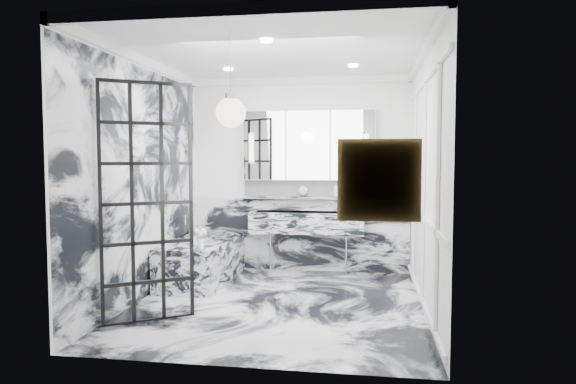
% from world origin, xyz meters
% --- Properties ---
extents(floor, '(3.60, 3.60, 0.00)m').
position_xyz_m(floor, '(0.00, 0.00, 0.00)').
color(floor, silver).
rests_on(floor, ground).
extents(ceiling, '(3.60, 3.60, 0.00)m').
position_xyz_m(ceiling, '(0.00, 0.00, 2.80)').
color(ceiling, white).
rests_on(ceiling, wall_back).
extents(wall_back, '(3.60, 0.00, 3.60)m').
position_xyz_m(wall_back, '(0.00, 1.80, 1.40)').
color(wall_back, white).
rests_on(wall_back, floor).
extents(wall_front, '(3.60, 0.00, 3.60)m').
position_xyz_m(wall_front, '(0.00, -1.80, 1.40)').
color(wall_front, white).
rests_on(wall_front, floor).
extents(wall_left, '(0.00, 3.60, 3.60)m').
position_xyz_m(wall_left, '(-1.60, 0.00, 1.40)').
color(wall_left, white).
rests_on(wall_left, floor).
extents(wall_right, '(0.00, 3.60, 3.60)m').
position_xyz_m(wall_right, '(1.60, 0.00, 1.40)').
color(wall_right, white).
rests_on(wall_right, floor).
extents(marble_clad_back, '(3.18, 0.05, 1.05)m').
position_xyz_m(marble_clad_back, '(0.00, 1.78, 0.53)').
color(marble_clad_back, silver).
rests_on(marble_clad_back, floor).
extents(marble_clad_left, '(0.02, 3.56, 2.68)m').
position_xyz_m(marble_clad_left, '(-1.59, 0.00, 1.34)').
color(marble_clad_left, silver).
rests_on(marble_clad_left, floor).
extents(panel_molding, '(0.03, 3.40, 2.30)m').
position_xyz_m(panel_molding, '(1.58, 0.00, 1.30)').
color(panel_molding, white).
rests_on(panel_molding, floor).
extents(soap_bottle_a, '(0.09, 0.09, 0.20)m').
position_xyz_m(soap_bottle_a, '(0.55, 1.71, 1.19)').
color(soap_bottle_a, '#8C5919').
rests_on(soap_bottle_a, ledge).
extents(soap_bottle_b, '(0.09, 0.09, 0.16)m').
position_xyz_m(soap_bottle_b, '(0.59, 1.71, 1.17)').
color(soap_bottle_b, '#4C4C51').
rests_on(soap_bottle_b, ledge).
extents(soap_bottle_c, '(0.14, 0.14, 0.16)m').
position_xyz_m(soap_bottle_c, '(0.86, 1.71, 1.17)').
color(soap_bottle_c, silver).
rests_on(soap_bottle_c, ledge).
extents(face_pot, '(0.14, 0.14, 0.14)m').
position_xyz_m(face_pot, '(0.07, 1.71, 1.17)').
color(face_pot, white).
rests_on(face_pot, ledge).
extents(amber_bottle, '(0.04, 0.04, 0.10)m').
position_xyz_m(amber_bottle, '(0.69, 1.71, 1.14)').
color(amber_bottle, '#8C5919').
rests_on(amber_bottle, ledge).
extents(flower_vase, '(0.08, 0.08, 0.12)m').
position_xyz_m(flower_vase, '(-0.99, 0.27, 0.61)').
color(flower_vase, silver).
rests_on(flower_vase, bathtub).
extents(crittall_door, '(0.76, 0.52, 2.37)m').
position_xyz_m(crittall_door, '(-1.17, -0.81, 1.19)').
color(crittall_door, black).
rests_on(crittall_door, floor).
extents(artwork, '(0.51, 0.05, 0.51)m').
position_xyz_m(artwork, '(1.07, -1.76, 1.47)').
color(artwork, '#CD4315').
rests_on(artwork, wall_front).
extents(pendant_light, '(0.26, 0.26, 0.26)m').
position_xyz_m(pendant_light, '(-0.20, -1.22, 2.03)').
color(pendant_light, white).
rests_on(pendant_light, ceiling).
extents(trough_sink, '(1.60, 0.45, 0.30)m').
position_xyz_m(trough_sink, '(0.15, 1.55, 0.73)').
color(trough_sink, silver).
rests_on(trough_sink, wall_back).
extents(ledge, '(1.90, 0.14, 0.04)m').
position_xyz_m(ledge, '(0.15, 1.72, 1.07)').
color(ledge, silver).
rests_on(ledge, wall_back).
extents(subway_tile, '(1.90, 0.03, 0.23)m').
position_xyz_m(subway_tile, '(0.15, 1.78, 1.21)').
color(subway_tile, white).
rests_on(subway_tile, wall_back).
extents(mirror_cabinet, '(1.90, 0.16, 1.00)m').
position_xyz_m(mirror_cabinet, '(0.15, 1.73, 1.82)').
color(mirror_cabinet, white).
rests_on(mirror_cabinet, wall_back).
extents(sconce_left, '(0.07, 0.07, 0.40)m').
position_xyz_m(sconce_left, '(-0.67, 1.63, 1.78)').
color(sconce_left, white).
rests_on(sconce_left, mirror_cabinet).
extents(sconce_right, '(0.07, 0.07, 0.40)m').
position_xyz_m(sconce_right, '(0.97, 1.63, 1.78)').
color(sconce_right, white).
rests_on(sconce_right, mirror_cabinet).
extents(bathtub, '(0.75, 1.65, 0.55)m').
position_xyz_m(bathtub, '(-1.18, 0.90, 0.28)').
color(bathtub, silver).
rests_on(bathtub, floor).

